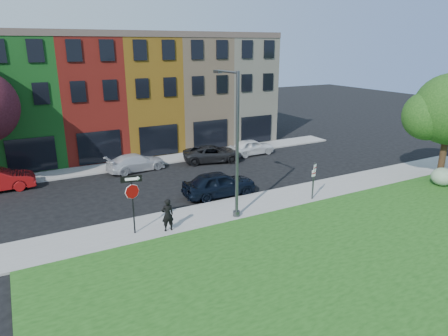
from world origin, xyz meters
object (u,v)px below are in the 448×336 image
street_lamp (235,146)px  sedan_near (219,184)px  stop_sign (132,193)px  man (168,215)px

street_lamp → sedan_near: bearing=74.8°
stop_sign → sedan_near: 7.25m
man → street_lamp: size_ratio=0.22×
man → street_lamp: bearing=-176.6°
man → sedan_near: man is taller
street_lamp → man: bearing=179.4°
man → street_lamp: (4.06, 0.10, 3.16)m
stop_sign → sedan_near: size_ratio=0.64×
man → sedan_near: bearing=-142.6°
sedan_near → street_lamp: (-0.79, -3.35, 3.34)m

